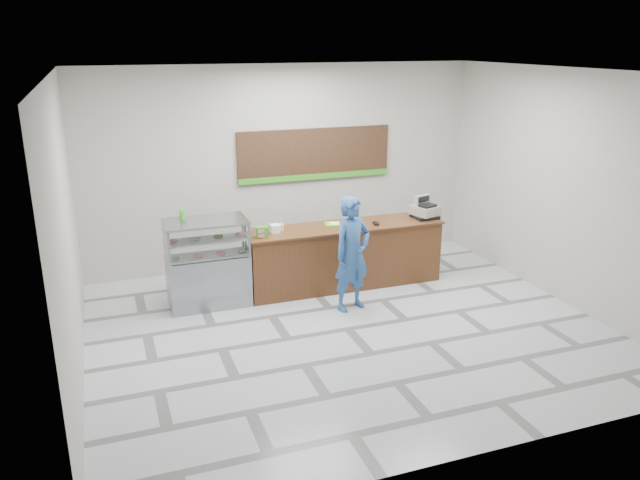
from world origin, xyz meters
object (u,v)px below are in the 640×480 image
object	(u,v)px
sales_counter	(344,256)
customer	(352,254)
serving_tray	(335,224)
display_case	(208,262)
cash_register	(425,210)

from	to	relation	value
sales_counter	customer	size ratio (longest dim) A/B	1.88
serving_tray	customer	xyz separation A→B (m)	(-0.12, -1.00, -0.17)
display_case	serving_tray	distance (m)	2.14
serving_tray	sales_counter	bearing A→B (deg)	-30.05
cash_register	customer	distance (m)	1.90
display_case	customer	xyz separation A→B (m)	(1.99, -0.89, 0.19)
sales_counter	display_case	bearing A→B (deg)	-180.00
sales_counter	cash_register	bearing A→B (deg)	-1.15
sales_counter	serving_tray	xyz separation A→B (m)	(-0.11, 0.10, 0.52)
sales_counter	display_case	size ratio (longest dim) A/B	2.45
sales_counter	display_case	xyz separation A→B (m)	(-2.22, -0.00, 0.16)
sales_counter	cash_register	size ratio (longest dim) A/B	6.52
sales_counter	customer	world-z (taller)	customer
cash_register	serving_tray	world-z (taller)	cash_register
sales_counter	serving_tray	distance (m)	0.54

